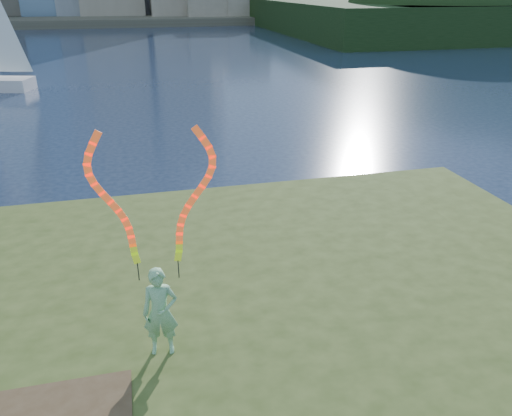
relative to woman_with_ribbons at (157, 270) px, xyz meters
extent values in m
plane|color=#17233A|center=(0.08, 1.33, -2.25)|extent=(320.00, 320.00, 0.00)
cube|color=#364518|center=(0.08, -0.87, -1.85)|extent=(17.00, 15.00, 0.30)
cube|color=#364518|center=(0.08, -0.67, -1.60)|extent=(14.00, 12.00, 0.30)
cube|color=#474234|center=(0.08, 96.33, -1.65)|extent=(320.00, 40.00, 1.20)
cube|color=black|center=(55.08, 61.33, -0.25)|extent=(70.00, 42.00, 4.00)
imported|color=#207F2C|center=(-0.01, -0.03, -0.72)|extent=(0.57, 0.41, 1.46)
cylinder|color=black|center=(-0.27, 0.10, -0.04)|extent=(0.02, 0.02, 0.30)
cylinder|color=black|center=(0.31, 0.02, -0.04)|extent=(0.02, 0.02, 0.30)
camera|label=1|loc=(-0.09, -6.41, 3.79)|focal=35.00mm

